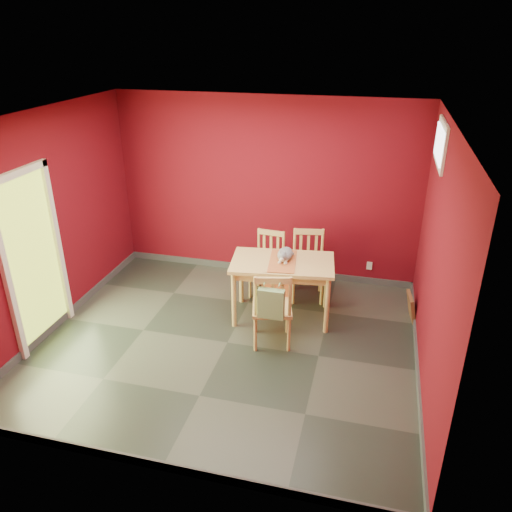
% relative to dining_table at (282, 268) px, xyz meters
% --- Properties ---
extents(ground, '(4.50, 4.50, 0.00)m').
position_rel_dining_table_xyz_m(ground, '(-0.52, -0.77, -0.71)').
color(ground, '#2D342D').
rests_on(ground, ground).
extents(room_shell, '(4.50, 4.50, 4.50)m').
position_rel_dining_table_xyz_m(room_shell, '(-0.52, -0.77, -0.66)').
color(room_shell, '#600914').
rests_on(room_shell, ground).
extents(doorway, '(0.06, 1.01, 2.13)m').
position_rel_dining_table_xyz_m(doorway, '(-2.75, -1.17, 0.41)').
color(doorway, '#B7D838').
rests_on(doorway, ground).
extents(window, '(0.05, 0.90, 0.50)m').
position_rel_dining_table_xyz_m(window, '(1.71, 0.23, 1.64)').
color(window, white).
rests_on(window, room_shell).
extents(outlet_plate, '(0.08, 0.02, 0.12)m').
position_rel_dining_table_xyz_m(outlet_plate, '(1.08, 1.22, -0.41)').
color(outlet_plate, silver).
rests_on(outlet_plate, room_shell).
extents(dining_table, '(1.39, 0.91, 0.81)m').
position_rel_dining_table_xyz_m(dining_table, '(0.00, 0.00, 0.00)').
color(dining_table, '#DCB367').
rests_on(dining_table, ground).
extents(table_runner, '(0.41, 0.73, 0.35)m').
position_rel_dining_table_xyz_m(table_runner, '(0.00, -0.12, 0.05)').
color(table_runner, '#C16331').
rests_on(table_runner, dining_table).
extents(chair_far_left, '(0.47, 0.47, 0.92)m').
position_rel_dining_table_xyz_m(chair_far_left, '(-0.33, 0.59, -0.24)').
color(chair_far_left, '#DCB367').
rests_on(chair_far_left, ground).
extents(chair_far_right, '(0.53, 0.53, 0.97)m').
position_rel_dining_table_xyz_m(chair_far_right, '(0.24, 0.64, -0.21)').
color(chair_far_right, '#DCB367').
rests_on(chair_far_right, ground).
extents(chair_near, '(0.56, 0.56, 0.99)m').
position_rel_dining_table_xyz_m(chair_near, '(0.01, -0.65, -0.21)').
color(chair_near, '#DCB367').
rests_on(chair_near, ground).
extents(tote_bag, '(0.30, 0.18, 0.42)m').
position_rel_dining_table_xyz_m(tote_bag, '(0.05, -0.87, -0.02)').
color(tote_bag, '#7BA368').
rests_on(tote_bag, chair_near).
extents(cat, '(0.25, 0.42, 0.20)m').
position_rel_dining_table_xyz_m(cat, '(0.02, 0.07, 0.20)').
color(cat, slate).
rests_on(cat, table_runner).
extents(picture_frame, '(0.16, 0.37, 0.36)m').
position_rel_dining_table_xyz_m(picture_frame, '(1.67, 0.35, -0.53)').
color(picture_frame, brown).
rests_on(picture_frame, ground).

